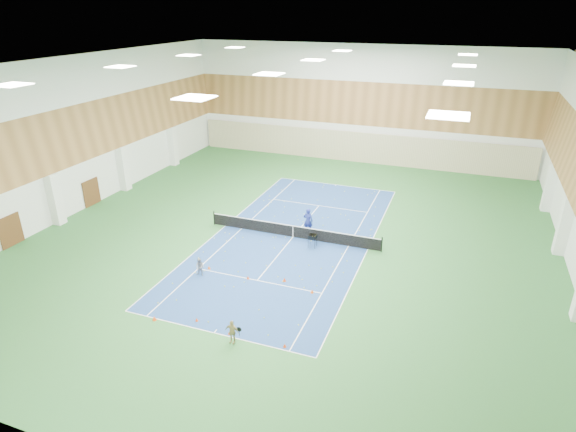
{
  "coord_description": "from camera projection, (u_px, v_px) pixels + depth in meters",
  "views": [
    {
      "loc": [
        10.6,
        -29.44,
        15.38
      ],
      "look_at": [
        -0.08,
        -0.81,
        2.0
      ],
      "focal_mm": 30.0,
      "sensor_mm": 36.0,
      "label": 1
    }
  ],
  "objects": [
    {
      "name": "back_curtain",
      "position": [
        356.0,
        147.0,
        51.14
      ],
      "size": [
        35.4,
        0.16,
        3.2
      ],
      "primitive_type": "cube",
      "color": "#C6B793",
      "rests_on": "ground"
    },
    {
      "name": "ceiling_light_grid",
      "position": [
        294.0,
        66.0,
        30.05
      ],
      "size": [
        21.4,
        25.4,
        0.06
      ],
      "primitive_type": null,
      "color": "white",
      "rests_on": "room_shell"
    },
    {
      "name": "cone_svc_d",
      "position": [
        312.0,
        291.0,
        28.03
      ],
      "size": [
        0.21,
        0.21,
        0.23
      ],
      "primitive_type": "cone",
      "color": "#F4560C",
      "rests_on": "ground"
    },
    {
      "name": "coach",
      "position": [
        308.0,
        221.0,
        35.12
      ],
      "size": [
        0.72,
        0.48,
        1.95
      ],
      "primitive_type": "imported",
      "rotation": [
        0.0,
        0.0,
        3.16
      ],
      "color": "navy",
      "rests_on": "ground"
    },
    {
      "name": "cone_base_b",
      "position": [
        197.0,
        320.0,
        25.52
      ],
      "size": [
        0.18,
        0.18,
        0.2
      ],
      "primitive_type": "cone",
      "color": "#F1410C",
      "rests_on": "ground"
    },
    {
      "name": "wood_cladding",
      "position": [
        293.0,
        128.0,
        31.62
      ],
      "size": [
        36.0,
        40.0,
        8.0
      ],
      "primitive_type": null,
      "color": "#A06C3B",
      "rests_on": "room_shell"
    },
    {
      "name": "tennis_net",
      "position": [
        293.0,
        230.0,
        34.61
      ],
      "size": [
        12.8,
        0.1,
        1.1
      ],
      "primitive_type": null,
      "color": "black",
      "rests_on": "ground"
    },
    {
      "name": "child_apron",
      "position": [
        232.0,
        332.0,
        23.71
      ],
      "size": [
        0.76,
        0.33,
        1.29
      ],
      "primitive_type": "imported",
      "rotation": [
        0.0,
        0.0,
        -0.02
      ],
      "color": "tan",
      "rests_on": "ground"
    },
    {
      "name": "cone_svc_a",
      "position": [
        209.0,
        267.0,
        30.59
      ],
      "size": [
        0.21,
        0.21,
        0.23
      ],
      "primitive_type": "cone",
      "color": "#DE510B",
      "rests_on": "ground"
    },
    {
      "name": "cone_svc_b",
      "position": [
        248.0,
        277.0,
        29.47
      ],
      "size": [
        0.19,
        0.19,
        0.2
      ],
      "primitive_type": "cone",
      "color": "#EB3F0C",
      "rests_on": "ground"
    },
    {
      "name": "door_left_b",
      "position": [
        91.0,
        192.0,
        40.13
      ],
      "size": [
        0.08,
        1.8,
        2.2
      ],
      "primitive_type": "cube",
      "color": "#593319",
      "rests_on": "ground"
    },
    {
      "name": "cone_base_d",
      "position": [
        285.0,
        345.0,
        23.58
      ],
      "size": [
        0.19,
        0.19,
        0.2
      ],
      "primitive_type": "cone",
      "color": "red",
      "rests_on": "ground"
    },
    {
      "name": "ball_cart",
      "position": [
        312.0,
        241.0,
        33.25
      ],
      "size": [
        0.56,
        0.56,
        0.95
      ],
      "primitive_type": null,
      "rotation": [
        0.0,
        0.0,
        0.02
      ],
      "color": "black",
      "rests_on": "ground"
    },
    {
      "name": "cone_base_c",
      "position": [
        230.0,
        332.0,
        24.51
      ],
      "size": [
        0.22,
        0.22,
        0.24
      ],
      "primitive_type": "cone",
      "color": "#FD410D",
      "rests_on": "ground"
    },
    {
      "name": "child_court",
      "position": [
        200.0,
        267.0,
        29.7
      ],
      "size": [
        0.57,
        0.45,
        1.15
      ],
      "primitive_type": "imported",
      "rotation": [
        0.0,
        0.0,
        0.02
      ],
      "color": "gray",
      "rests_on": "ground"
    },
    {
      "name": "tennis_balls_scatter",
      "position": [
        293.0,
        237.0,
        34.81
      ],
      "size": [
        10.57,
        22.77,
        0.07
      ],
      "primitive_type": null,
      "color": "yellow",
      "rests_on": "ground"
    },
    {
      "name": "ground",
      "position": [
        293.0,
        237.0,
        34.83
      ],
      "size": [
        40.0,
        40.0,
        0.0
      ],
      "primitive_type": "plane",
      "color": "#2A642D",
      "rests_on": "ground"
    },
    {
      "name": "door_left_a",
      "position": [
        11.0,
        231.0,
        33.26
      ],
      "size": [
        0.08,
        1.8,
        2.2
      ],
      "primitive_type": "cube",
      "color": "#593319",
      "rests_on": "ground"
    },
    {
      "name": "cone_base_a",
      "position": [
        154.0,
        318.0,
        25.59
      ],
      "size": [
        0.23,
        0.23,
        0.25
      ],
      "primitive_type": "cone",
      "color": "#FF430D",
      "rests_on": "ground"
    },
    {
      "name": "court_surface",
      "position": [
        293.0,
        237.0,
        34.83
      ],
      "size": [
        10.97,
        23.77,
        0.01
      ],
      "primitive_type": "cube",
      "color": "navy",
      "rests_on": "ground"
    },
    {
      "name": "room_shell",
      "position": [
        293.0,
        157.0,
        32.42
      ],
      "size": [
        36.0,
        40.0,
        12.0
      ],
      "primitive_type": null,
      "color": "white",
      "rests_on": "ground"
    },
    {
      "name": "cone_svc_c",
      "position": [
        284.0,
        280.0,
        29.21
      ],
      "size": [
        0.22,
        0.22,
        0.25
      ],
      "primitive_type": "cone",
      "color": "#F03E0C",
      "rests_on": "ground"
    }
  ]
}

